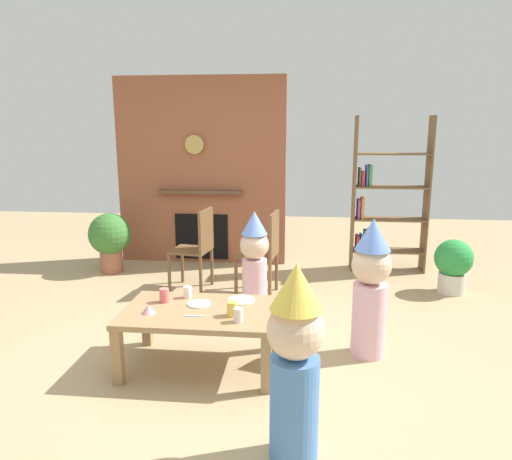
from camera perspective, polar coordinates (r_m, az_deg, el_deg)
ground_plane at (r=3.87m, az=-2.90°, el=-14.48°), size 12.00×12.00×0.00m
brick_fireplace_feature at (r=6.18m, az=-6.65°, el=7.03°), size 2.20×0.28×2.40m
bookshelf at (r=5.96m, az=15.24°, el=3.35°), size 0.90×0.28×1.90m
coffee_table at (r=3.51m, az=-6.85°, el=-10.58°), size 1.12×0.71×0.45m
paper_cup_near_left at (r=3.34m, az=-2.90°, el=-9.57°), size 0.08×0.08×0.10m
paper_cup_near_right at (r=3.72m, az=-8.35°, el=-7.50°), size 0.06×0.06×0.09m
paper_cup_center at (r=3.24m, az=-2.18°, el=-10.33°), size 0.06×0.06×0.10m
paper_cup_far_left at (r=3.65m, az=-11.12°, el=-7.83°), size 0.07×0.07×0.11m
paper_plate_front at (r=3.58m, az=-6.96°, el=-8.94°), size 0.17×0.17×0.01m
paper_plate_rear at (r=3.63m, az=-1.79°, el=-8.55°), size 0.20×0.20×0.01m
birthday_cake_slice at (r=3.47m, az=-12.99°, el=-9.39°), size 0.10×0.10×0.06m
table_fork at (r=3.37m, az=-7.53°, el=-10.36°), size 0.15×0.02×0.01m
child_with_cone_hat at (r=2.51m, az=4.79°, el=-15.38°), size 0.30×0.30×1.09m
child_in_pink at (r=3.69m, az=13.79°, el=-6.50°), size 0.30×0.30×1.09m
child_by_the_chairs at (r=4.44m, az=-0.20°, el=-3.65°), size 0.27×0.27×0.99m
dining_chair_left at (r=5.13m, az=-7.06°, el=-1.75°), size 0.45×0.45×0.90m
dining_chair_middle at (r=4.92m, az=1.14°, el=-2.27°), size 0.45×0.45×0.90m
potted_plant_tall at (r=5.46m, az=22.92°, el=-3.76°), size 0.40×0.40×0.59m
potted_plant_short at (r=6.01m, az=-17.38°, el=-0.87°), size 0.51×0.51×0.74m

